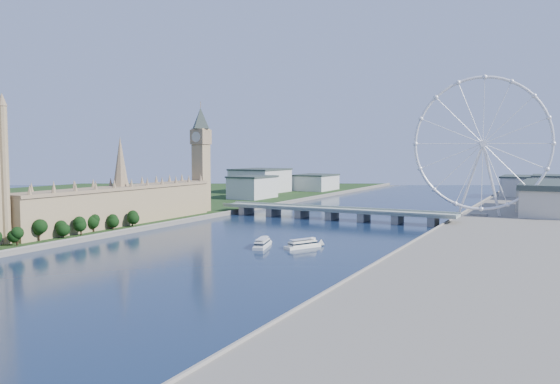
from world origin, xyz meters
The scene contains 11 objects.
ground centered at (0.00, 0.00, 0.00)m, with size 2000.00×2000.00×0.00m, color #1A2949.
bank_left centered at (-350.00, 250.00, 0.00)m, with size 500.00×1400.00×6.00m, color slate.
tree_row centered at (-113.00, 66.00, 9.69)m, with size 8.54×200.54×21.92m.
parliament_range centered at (-128.00, 170.00, 18.48)m, with size 24.00×200.00×70.00m.
big_ben centered at (-128.00, 278.00, 66.57)m, with size 20.02×20.02×110.00m.
westminster_bridge centered at (0.00, 300.00, 6.63)m, with size 220.00×22.00×9.50m.
london_eye centered at (119.98, 355.08, 67.52)m, with size 113.60×39.12×124.30m.
county_hall centered at (175.00, 430.00, 0.00)m, with size 54.00×144.00×35.00m, color beige, non-canonical shape.
city_skyline centered at (39.22, 560.08, 16.96)m, with size 505.00×280.00×32.00m.
tour_boat_near centered at (15.82, 144.44, 0.00)m, with size 7.20×28.25×6.23m, color silver, non-canonical shape.
tour_boat_far centered at (39.58, 154.44, 0.00)m, with size 7.07×27.76×6.11m, color white, non-canonical shape.
Camera 1 is at (185.65, -154.51, 60.58)m, focal length 35.00 mm.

